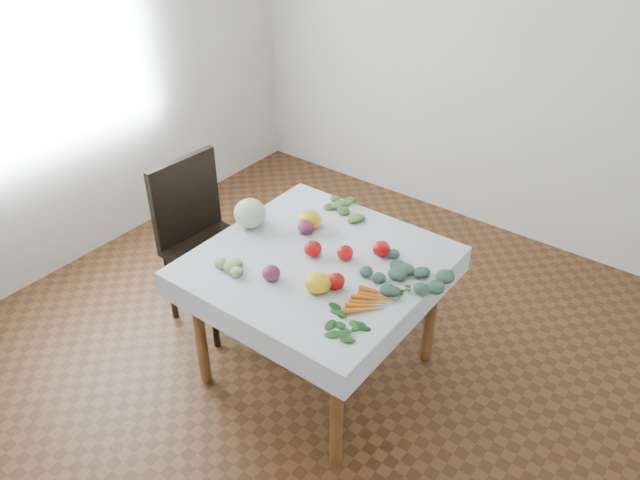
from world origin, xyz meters
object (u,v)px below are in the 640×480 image
Objects in this scene: cabbage at (250,213)px; carrot_bunch at (372,301)px; chair at (201,232)px; heirloom_back at (310,219)px; table at (318,276)px.

cabbage is 0.90m from carrot_bunch.
chair is 0.71m from heirloom_back.
table is at bearing -44.97° from heirloom_back.
carrot_bunch is (0.62, -0.34, -0.03)m from heirloom_back.
heirloom_back reaches higher than table.
chair is 5.88× the size of cabbage.
heirloom_back is 0.71m from carrot_bunch.
cabbage reaches higher than heirloom_back.
heirloom_back reaches higher than carrot_bunch.
chair reaches higher than cabbage.
heirloom_back is at bearing 35.30° from cabbage.
cabbage is (-0.48, 0.03, 0.18)m from table.
chair is 7.96× the size of heirloom_back.
cabbage reaches higher than carrot_bunch.
chair reaches higher than table.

